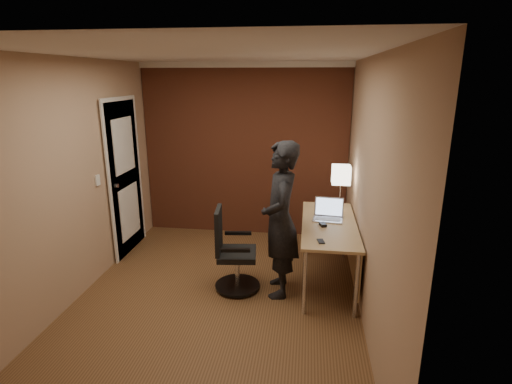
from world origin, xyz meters
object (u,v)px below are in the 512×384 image
office_chair (232,255)px  laptop (328,213)px  phone (321,241)px  person (280,220)px  desk (335,234)px  desk_lamp (341,175)px  mouse (323,225)px

office_chair → laptop: bearing=22.7°
phone → person: 0.51m
desk → phone: size_ratio=13.04×
desk → office_chair: office_chair is taller
desk → phone: (-0.18, -0.55, 0.13)m
desk → laptop: bearing=118.2°
desk_lamp → laptop: desk_lamp is taller
phone → laptop: bearing=70.5°
person → laptop: bearing=122.9°
desk_lamp → person: bearing=-128.6°
person → office_chair: bearing=-95.9°
phone → person: bearing=136.9°
desk_lamp → office_chair: desk_lamp is taller
phone → office_chair: 1.04m
desk_lamp → laptop: 0.56m
mouse → office_chair: size_ratio=0.11×
desk → phone: bearing=-108.2°
mouse → desk: bearing=16.3°
laptop → phone: laptop is taller
desk_lamp → office_chair: 1.65m
phone → desk_lamp: bearing=65.9°
desk → office_chair: (-1.13, -0.29, -0.19)m
desk_lamp → phone: (-0.25, -1.11, -0.41)m
desk → laptop: 0.25m
desk → laptop: (-0.08, 0.15, 0.19)m
office_chair → mouse: bearing=10.7°
office_chair → person: (0.53, 0.01, 0.43)m
mouse → person: bearing=-177.6°
mouse → office_chair: 1.06m
laptop → phone: size_ratio=3.10×
laptop → person: (-0.52, -0.43, 0.05)m
mouse → phone: size_ratio=0.87×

